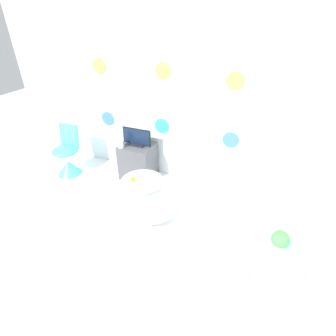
% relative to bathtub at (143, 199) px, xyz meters
% --- Properties ---
extents(ground_plane, '(12.00, 12.00, 0.00)m').
position_rel_bathtub_xyz_m(ground_plane, '(-0.19, -1.00, -0.28)').
color(ground_plane, white).
extents(wall_back_dotted, '(5.03, 0.05, 2.60)m').
position_rel_bathtub_xyz_m(wall_back_dotted, '(-0.19, 1.05, 1.02)').
color(wall_back_dotted, white).
rests_on(wall_back_dotted, ground_plane).
extents(bathtub, '(0.82, 0.60, 0.56)m').
position_rel_bathtub_xyz_m(bathtub, '(0.00, 0.00, 0.00)').
color(bathtub, white).
rests_on(bathtub, ground_plane).
extents(rubber_duck, '(0.06, 0.06, 0.07)m').
position_rel_bathtub_xyz_m(rubber_duck, '(-0.08, -0.07, 0.31)').
color(rubber_duck, yellow).
rests_on(rubber_duck, bathtub).
extents(chair, '(0.38, 0.38, 0.76)m').
position_rel_bathtub_xyz_m(chair, '(-1.52, 0.46, -0.03)').
color(chair, '#4CC6DB').
rests_on(chair, ground_plane).
extents(tv_cabinet, '(0.47, 0.41, 0.53)m').
position_rel_bathtub_xyz_m(tv_cabinet, '(-0.50, 0.79, -0.02)').
color(tv_cabinet, '#4C4C51').
rests_on(tv_cabinet, ground_plane).
extents(tv, '(0.43, 0.12, 0.25)m').
position_rel_bathtub_xyz_m(tv, '(-0.50, 0.79, 0.36)').
color(tv, black).
rests_on(tv, tv_cabinet).
extents(vase, '(0.09, 0.09, 0.15)m').
position_rel_bathtub_xyz_m(vase, '(-0.67, 0.65, 0.31)').
color(vase, white).
rests_on(vase, tv_cabinet).
extents(side_table, '(0.48, 0.30, 0.42)m').
position_rel_bathtub_xyz_m(side_table, '(1.47, -0.34, 0.06)').
color(side_table, '#99E0D8').
rests_on(side_table, ground_plane).
extents(potted_plant_left, '(0.15, 0.15, 0.22)m').
position_rel_bathtub_xyz_m(potted_plant_left, '(1.47, -0.34, 0.27)').
color(potted_plant_left, beige).
rests_on(potted_plant_left, side_table).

